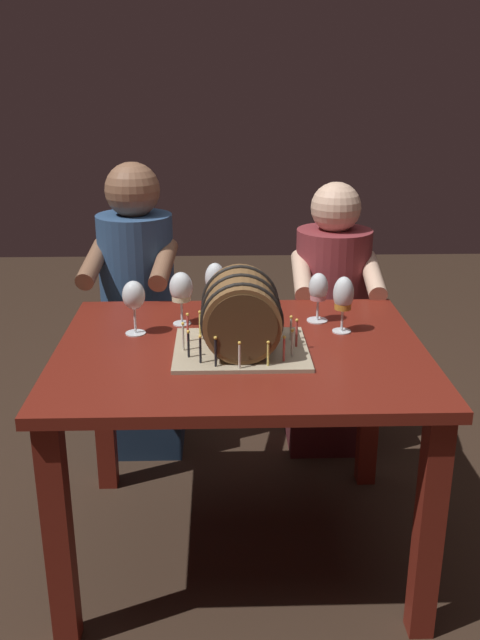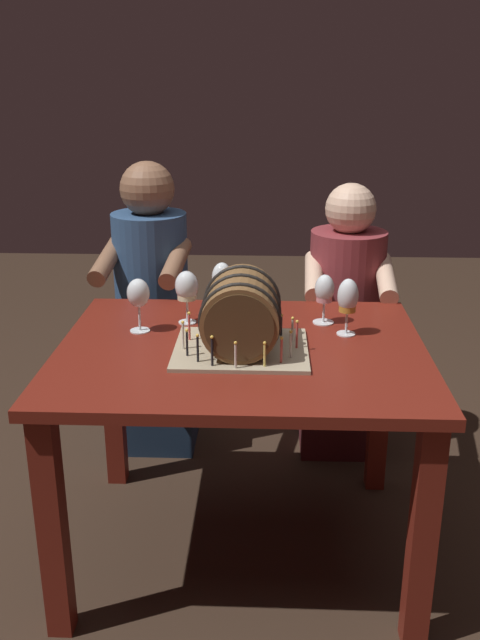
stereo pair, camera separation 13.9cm
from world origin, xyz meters
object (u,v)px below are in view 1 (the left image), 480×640
barrel_cake (240,316)px  wine_glass_white (181,290)px  wine_glass_rose (318,290)px  dining_table (241,382)px  wine_glass_amber (343,296)px  wine_glass_red (215,281)px  person_seated_right (330,333)px  person_seated_left (139,326)px  wine_glass_empty (134,297)px

barrel_cake → wine_glass_white: bearing=127.4°
wine_glass_rose → wine_glass_white: 0.46m
dining_table → wine_glass_amber: wine_glass_amber is taller
wine_glass_red → wine_glass_amber: bearing=-22.9°
wine_glass_red → person_seated_right: bearing=42.1°
dining_table → person_seated_left: 0.83m
dining_table → person_seated_left: size_ratio=0.93×
barrel_cake → wine_glass_empty: (-0.33, 0.16, 0.01)m
dining_table → wine_glass_rose: 0.42m
wine_glass_empty → wine_glass_amber: wine_glass_amber is taller
wine_glass_red → wine_glass_white: bearing=-143.1°
wine_glass_rose → person_seated_right: bearing=75.3°
barrel_cake → wine_glass_amber: bearing=24.9°
person_seated_left → person_seated_right: size_ratio=1.07×
person_seated_left → wine_glass_rose: bearing=-36.8°
wine_glass_red → wine_glass_amber: size_ratio=1.01×
person_seated_right → person_seated_left: bearing=180.0°
wine_glass_rose → dining_table: bearing=-139.8°
wine_glass_red → person_seated_right: size_ratio=0.17×
dining_table → wine_glass_white: size_ratio=6.29×
wine_glass_empty → wine_glass_red: 0.31m
dining_table → wine_glass_white: (-0.19, 0.21, 0.24)m
wine_glass_red → person_seated_right: (0.48, 0.43, -0.36)m
dining_table → person_seated_left: (-0.40, 0.72, -0.07)m
dining_table → wine_glass_red: wine_glass_red is taller
person_seated_left → person_seated_right: person_seated_left is taller
barrel_cake → wine_glass_white: 0.31m
wine_glass_empty → wine_glass_rose: wine_glass_empty is taller
wine_glass_white → dining_table: bearing=-47.6°
wine_glass_amber → dining_table: bearing=-160.2°
wine_glass_amber → wine_glass_empty: bearing=179.8°
wine_glass_amber → person_seated_right: size_ratio=0.16×
wine_glass_white → person_seated_left: (-0.21, 0.51, -0.31)m
wine_glass_rose → person_seated_right: 0.62m
wine_glass_amber → person_seated_right: (0.06, 0.60, -0.36)m
dining_table → wine_glass_red: bearing=104.9°
wine_glass_empty → wine_glass_amber: size_ratio=0.95×
person_seated_right → wine_glass_rose: bearing=-104.7°
dining_table → wine_glass_amber: size_ratio=6.09×
wine_glass_empty → person_seated_right: size_ratio=0.16×
wine_glass_empty → wine_glass_white: bearing=30.9°
wine_glass_empty → dining_table: bearing=-19.9°
dining_table → wine_glass_amber: 0.43m
barrel_cake → wine_glass_empty: bearing=154.6°
wine_glass_empty → wine_glass_white: 0.17m
wine_glass_rose → wine_glass_red: 0.35m
person_seated_right → wine_glass_white: bearing=-138.8°
barrel_cake → wine_glass_rose: bearing=44.2°
wine_glass_rose → person_seated_right: (0.13, 0.50, -0.34)m
barrel_cake → wine_glass_empty: 0.37m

